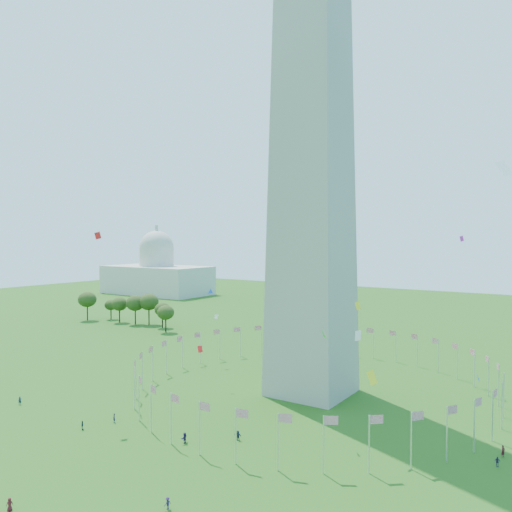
# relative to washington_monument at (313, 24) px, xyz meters

# --- Properties ---
(ground) EXTENTS (600.00, 600.00, 0.00)m
(ground) POSITION_rel_washington_monument_xyz_m (0.00, -50.00, -84.50)
(ground) COLOR #1D4C11
(ground) RESTS_ON ground
(washington_monument) EXTENTS (16.80, 16.80, 169.00)m
(washington_monument) POSITION_rel_washington_monument_xyz_m (0.00, 0.00, 0.00)
(washington_monument) COLOR #A6A293
(washington_monument) RESTS_ON ground
(flag_ring) EXTENTS (80.24, 80.24, 9.00)m
(flag_ring) POSITION_rel_washington_monument_xyz_m (-0.00, 0.00, -80.00)
(flag_ring) COLOR silver
(flag_ring) RESTS_ON ground
(capitol_building) EXTENTS (70.00, 35.00, 46.00)m
(capitol_building) POSITION_rel_washington_monument_xyz_m (-180.00, 130.00, -61.50)
(capitol_building) COLOR beige
(capitol_building) RESTS_ON ground
(crowd) EXTENTS (91.13, 74.95, 2.00)m
(crowd) POSITION_rel_washington_monument_xyz_m (3.17, -48.52, -83.64)
(crowd) COLOR #1A4125
(crowd) RESTS_ON ground
(kites_aloft) EXTENTS (85.43, 75.46, 39.21)m
(kites_aloft) POSITION_rel_washington_monument_xyz_m (8.58, -23.26, -64.16)
(kites_aloft) COLOR green
(kites_aloft) RESTS_ON ground
(tree_line_west) EXTENTS (55.59, 16.10, 12.67)m
(tree_line_west) POSITION_rel_washington_monument_xyz_m (-106.11, 40.85, -78.82)
(tree_line_west) COLOR #37521B
(tree_line_west) RESTS_ON ground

